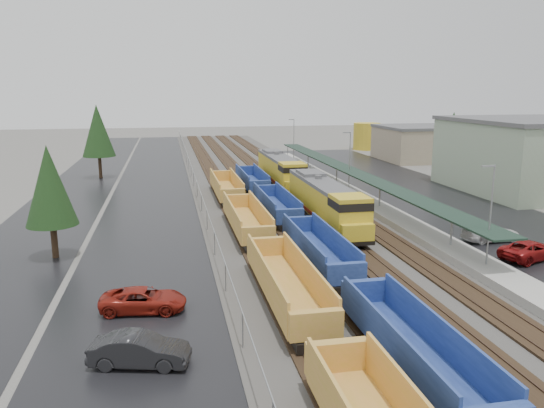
# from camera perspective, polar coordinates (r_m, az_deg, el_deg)

# --- Properties ---
(ballast_strip) EXTENTS (20.00, 160.00, 0.08)m
(ballast_strip) POSITION_cam_1_polar(r_m,az_deg,el_deg) (75.26, -1.15, 2.19)
(ballast_strip) COLOR #302D2B
(ballast_strip) RESTS_ON ground
(trackbed) EXTENTS (14.60, 160.00, 0.22)m
(trackbed) POSITION_cam_1_polar(r_m,az_deg,el_deg) (75.24, -1.15, 2.28)
(trackbed) COLOR black
(trackbed) RESTS_ON ground
(west_parking_lot) EXTENTS (10.00, 160.00, 0.02)m
(west_parking_lot) POSITION_cam_1_polar(r_m,az_deg,el_deg) (74.18, -12.64, 1.72)
(west_parking_lot) COLOR black
(west_parking_lot) RESTS_ON ground
(west_road) EXTENTS (9.00, 160.00, 0.02)m
(west_road) POSITION_cam_1_polar(r_m,az_deg,el_deg) (75.13, -20.28, 1.39)
(west_road) COLOR black
(west_road) RESTS_ON ground
(east_commuter_lot) EXTENTS (16.00, 100.00, 0.02)m
(east_commuter_lot) POSITION_cam_1_polar(r_m,az_deg,el_deg) (71.81, 15.41, 1.24)
(east_commuter_lot) COLOR black
(east_commuter_lot) RESTS_ON ground
(station_platform) EXTENTS (3.00, 80.00, 8.00)m
(station_platform) POSITION_cam_1_polar(r_m,az_deg,el_deg) (67.99, 8.25, 1.58)
(station_platform) COLOR #9E9B93
(station_platform) RESTS_ON ground
(chainlink_fence) EXTENTS (0.08, 160.04, 2.02)m
(chainlink_fence) POSITION_cam_1_polar(r_m,az_deg,el_deg) (72.42, -8.36, 2.93)
(chainlink_fence) COLOR gray
(chainlink_fence) RESTS_ON ground
(distant_hills) EXTENTS (301.00, 140.00, 25.20)m
(distant_hills) POSITION_cam_1_polar(r_m,az_deg,el_deg) (231.36, 3.31, 8.92)
(distant_hills) COLOR #485844
(distant_hills) RESTS_ON ground
(tree_west_near) EXTENTS (3.96, 3.96, 9.00)m
(tree_west_near) POSITION_cam_1_polar(r_m,az_deg,el_deg) (44.53, -22.82, 1.81)
(tree_west_near) COLOR #332316
(tree_west_near) RESTS_ON ground
(tree_west_far) EXTENTS (4.84, 4.84, 11.00)m
(tree_west_far) POSITION_cam_1_polar(r_m,az_deg,el_deg) (83.81, -18.24, 7.49)
(tree_west_far) COLOR #332316
(tree_west_far) RESTS_ON ground
(tree_east) EXTENTS (4.40, 4.40, 10.00)m
(tree_east) POSITION_cam_1_polar(r_m,az_deg,el_deg) (82.19, 18.84, 6.92)
(tree_east) COLOR #332316
(tree_east) RESTS_ON ground
(locomotive_lead) EXTENTS (3.01, 19.84, 4.49)m
(locomotive_lead) POSITION_cam_1_polar(r_m,az_deg,el_deg) (51.78, 5.79, 0.19)
(locomotive_lead) COLOR black
(locomotive_lead) RESTS_ON ground
(locomotive_trail) EXTENTS (3.01, 19.84, 4.49)m
(locomotive_trail) POSITION_cam_1_polar(r_m,az_deg,el_deg) (71.80, 0.92, 3.61)
(locomotive_trail) COLOR black
(locomotive_trail) RESTS_ON ground
(well_string_yellow) EXTENTS (2.83, 81.96, 2.51)m
(well_string_yellow) POSITION_cam_1_polar(r_m,az_deg,el_deg) (33.39, 1.51, -8.66)
(well_string_yellow) COLOR gold
(well_string_yellow) RESTS_ON ground
(well_string_blue) EXTENTS (2.71, 77.61, 2.41)m
(well_string_blue) POSITION_cam_1_polar(r_m,az_deg,el_deg) (40.45, 4.99, -5.00)
(well_string_blue) COLOR navy
(well_string_blue) RESTS_ON ground
(storage_tank) EXTENTS (5.89, 5.89, 5.89)m
(storage_tank) POSITION_cam_1_polar(r_m,az_deg,el_deg) (120.90, 10.14, 7.18)
(storage_tank) COLOR gold
(storage_tank) RESTS_ON ground
(parked_car_west_b) EXTENTS (2.74, 5.05, 1.58)m
(parked_car_west_b) POSITION_cam_1_polar(r_m,az_deg,el_deg) (27.29, -14.06, -15.03)
(parked_car_west_b) COLOR black
(parked_car_west_b) RESTS_ON ground
(parked_car_west_c) EXTENTS (2.99, 5.37, 1.42)m
(parked_car_west_c) POSITION_cam_1_polar(r_m,az_deg,el_deg) (33.33, -13.66, -10.01)
(parked_car_west_c) COLOR maroon
(parked_car_west_c) RESTS_ON ground
(parked_car_east_b) EXTENTS (4.06, 5.93, 1.51)m
(parked_car_east_b) POSITION_cam_1_polar(r_m,az_deg,el_deg) (46.53, 26.06, -4.48)
(parked_car_east_b) COLOR maroon
(parked_car_east_b) RESTS_ON ground
(parked_car_east_c) EXTENTS (2.34, 5.30, 1.51)m
(parked_car_east_c) POSITION_cam_1_polar(r_m,az_deg,el_deg) (50.58, 22.50, -2.89)
(parked_car_east_c) COLOR silver
(parked_car_east_c) RESTS_ON ground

